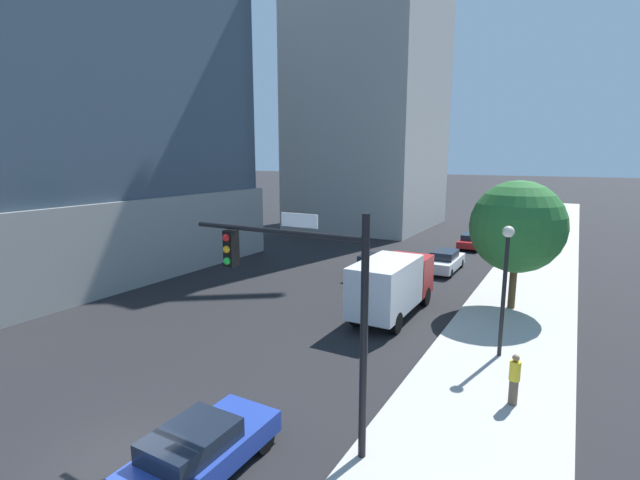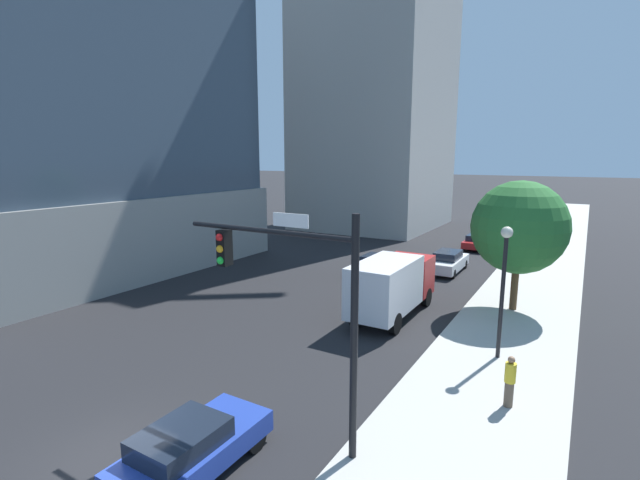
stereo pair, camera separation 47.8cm
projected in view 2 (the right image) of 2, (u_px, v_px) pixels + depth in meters
name	position (u px, v px, depth m)	size (l,w,h in m)	color
ground_plane	(111.00, 460.00, 12.04)	(400.00, 400.00, 0.00)	black
sidewalk	(526.00, 301.00, 24.99)	(5.32, 120.00, 0.15)	#B2AFA8
construction_building	(377.00, 52.00, 49.61)	(21.42, 16.85, 42.50)	#B2AFA8
traffic_light_pole	(294.00, 286.00, 12.05)	(5.50, 0.48, 6.46)	black
street_lamp	(504.00, 272.00, 17.23)	(0.44, 0.44, 5.22)	black
street_tree	(519.00, 227.00, 22.70)	(4.69, 4.69, 6.65)	brown
car_blue	(191.00, 447.00, 11.38)	(1.85, 4.20, 1.43)	#233D9E
car_white	(448.00, 262.00, 31.50)	(1.79, 4.72, 1.49)	silver
car_gray	(375.00, 266.00, 30.41)	(1.78, 4.36, 1.43)	slate
car_red	(477.00, 241.00, 39.43)	(1.79, 4.36, 1.28)	red
box_truck	(392.00, 284.00, 22.48)	(2.30, 6.64, 3.02)	#B21E1E
pedestrian_yellow_shirt	(510.00, 381.00, 14.19)	(0.34, 0.34, 1.68)	brown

